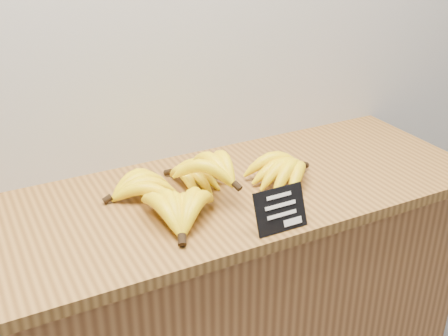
# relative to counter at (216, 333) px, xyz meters

# --- Properties ---
(counter) EXTENTS (1.38, 0.50, 0.90)m
(counter) POSITION_rel_counter_xyz_m (0.00, 0.00, 0.00)
(counter) COLOR #925D2F
(counter) RESTS_ON ground
(counter_top) EXTENTS (1.46, 0.54, 0.03)m
(counter_top) POSITION_rel_counter_xyz_m (0.00, 0.00, 0.47)
(counter_top) COLOR olive
(counter_top) RESTS_ON counter
(chalkboard_sign) EXTENTS (0.13, 0.04, 0.10)m
(chalkboard_sign) POSITION_rel_counter_xyz_m (0.05, -0.23, 0.53)
(chalkboard_sign) COLOR black
(chalkboard_sign) RESTS_ON counter_top
(banana_pile) EXTENTS (0.56, 0.37, 0.12)m
(banana_pile) POSITION_rel_counter_xyz_m (-0.04, -0.01, 0.52)
(banana_pile) COLOR #FFE40A
(banana_pile) RESTS_ON counter_top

